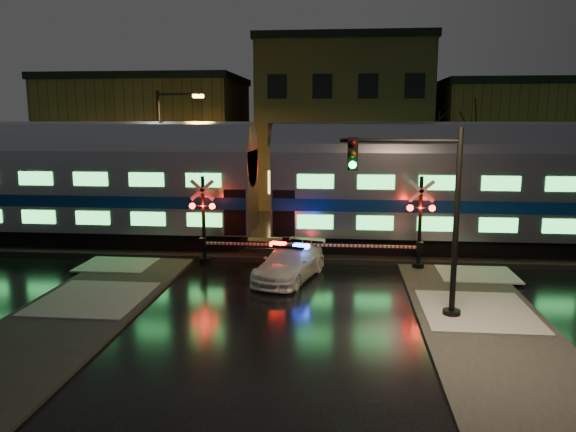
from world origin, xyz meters
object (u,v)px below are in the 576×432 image
object	(u,v)px
crossing_signal_left	(211,229)
streetlight	(165,152)
traffic_light	(425,220)
crossing_signal_right	(411,232)
police_car	(290,263)

from	to	relation	value
crossing_signal_left	streetlight	size ratio (longest dim) A/B	0.70
crossing_signal_left	traffic_light	world-z (taller)	traffic_light
crossing_signal_right	crossing_signal_left	world-z (taller)	crossing_signal_right
crossing_signal_right	streetlight	world-z (taller)	streetlight
traffic_light	streetlight	bearing A→B (deg)	122.66
police_car	crossing_signal_left	size ratio (longest dim) A/B	0.88
police_car	streetlight	xyz separation A→B (m)	(-7.70, 8.50, 3.82)
police_car	streetlight	size ratio (longest dim) A/B	0.62
crossing_signal_right	streetlight	xyz separation A→B (m)	(-12.60, 6.70, 2.85)
police_car	crossing_signal_left	bearing A→B (deg)	169.03
streetlight	traffic_light	bearing A→B (deg)	-45.50
crossing_signal_left	crossing_signal_right	bearing A→B (deg)	0.01
crossing_signal_left	police_car	bearing A→B (deg)	-26.84
traffic_light	streetlight	size ratio (longest dim) A/B	0.78
police_car	traffic_light	size ratio (longest dim) A/B	0.80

